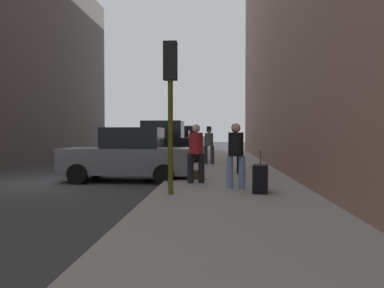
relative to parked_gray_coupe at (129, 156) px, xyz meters
The scene contains 14 objects.
ground_plane 2.88m from the parked_gray_coupe, 164.35° to the right, with size 120.00×120.00×0.00m, color #38383A.
sidewalk 3.52m from the parked_gray_coupe, 12.47° to the right, with size 4.00×40.00×0.15m, color gray.
parked_gray_coupe is the anchor object (origin of this frame).
parked_black_suv 7.03m from the parked_gray_coupe, 90.00° to the left, with size 4.64×2.14×2.25m.
parked_red_hatchback 13.02m from the parked_gray_coupe, 90.00° to the left, with size 4.21×2.08×1.79m.
parked_white_van 19.81m from the parked_gray_coupe, 90.00° to the left, with size 4.64×2.13×2.25m.
fire_hydrant 4.06m from the parked_gray_coupe, 63.52° to the left, with size 0.42×0.22×0.70m.
traffic_light 4.45m from the parked_gray_coupe, 62.50° to the right, with size 0.32×0.32×3.60m.
pedestrian_in_jeans 4.26m from the parked_gray_coupe, 35.66° to the right, with size 0.50×0.40×1.71m.
pedestrian_with_fedora 3.79m from the parked_gray_coupe, 17.23° to the left, with size 0.52×0.46×1.78m.
pedestrian_in_red_jacket 2.80m from the parked_gray_coupe, 32.74° to the right, with size 0.53×0.48×1.71m.
pedestrian_with_beanie 5.92m from the parked_gray_coupe, 63.99° to the left, with size 0.53×0.47×1.78m.
rolling_suitcase 5.14m from the parked_gray_coupe, 38.58° to the right, with size 0.44×0.61×1.04m.
duffel_bag 2.44m from the parked_gray_coupe, 12.62° to the right, with size 0.32×0.44×0.28m.
Camera 1 is at (5.58, -11.62, 1.59)m, focal length 35.00 mm.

